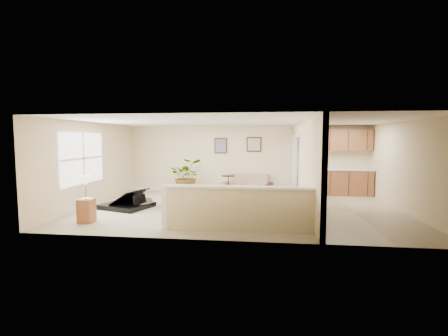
# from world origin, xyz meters

# --- Properties ---
(floor) EXTENTS (9.00, 9.00, 0.00)m
(floor) POSITION_xyz_m (0.00, 0.00, 0.00)
(floor) COLOR tan
(floor) RESTS_ON ground
(back_wall) EXTENTS (9.00, 0.04, 2.50)m
(back_wall) POSITION_xyz_m (0.00, 3.00, 1.25)
(back_wall) COLOR beige
(back_wall) RESTS_ON floor
(front_wall) EXTENTS (9.00, 0.04, 2.50)m
(front_wall) POSITION_xyz_m (0.00, -3.00, 1.25)
(front_wall) COLOR beige
(front_wall) RESTS_ON floor
(left_wall) EXTENTS (0.04, 6.00, 2.50)m
(left_wall) POSITION_xyz_m (-4.50, 0.00, 1.25)
(left_wall) COLOR beige
(left_wall) RESTS_ON floor
(right_wall) EXTENTS (0.04, 6.00, 2.50)m
(right_wall) POSITION_xyz_m (4.50, 0.00, 1.25)
(right_wall) COLOR beige
(right_wall) RESTS_ON floor
(ceiling) EXTENTS (9.00, 6.00, 0.04)m
(ceiling) POSITION_xyz_m (0.00, 0.00, 2.50)
(ceiling) COLOR white
(ceiling) RESTS_ON back_wall
(kitchen_vinyl) EXTENTS (2.70, 6.00, 0.01)m
(kitchen_vinyl) POSITION_xyz_m (3.15, 0.00, 0.00)
(kitchen_vinyl) COLOR tan
(kitchen_vinyl) RESTS_ON floor
(interior_partition) EXTENTS (0.18, 5.99, 2.50)m
(interior_partition) POSITION_xyz_m (1.80, 0.25, 1.22)
(interior_partition) COLOR beige
(interior_partition) RESTS_ON floor
(pony_half_wall) EXTENTS (3.42, 0.22, 1.00)m
(pony_half_wall) POSITION_xyz_m (0.08, -2.30, 0.52)
(pony_half_wall) COLOR beige
(pony_half_wall) RESTS_ON floor
(left_window) EXTENTS (0.05, 2.15, 1.45)m
(left_window) POSITION_xyz_m (-4.49, -0.50, 1.45)
(left_window) COLOR white
(left_window) RESTS_ON left_wall
(wall_art_left) EXTENTS (0.48, 0.04, 0.58)m
(wall_art_left) POSITION_xyz_m (-0.95, 2.97, 1.75)
(wall_art_left) COLOR #371F14
(wall_art_left) RESTS_ON back_wall
(wall_mirror) EXTENTS (0.55, 0.04, 0.55)m
(wall_mirror) POSITION_xyz_m (0.30, 2.97, 1.80)
(wall_mirror) COLOR #371F14
(wall_mirror) RESTS_ON back_wall
(kitchen_cabinets) EXTENTS (2.36, 0.65, 2.33)m
(kitchen_cabinets) POSITION_xyz_m (3.19, 2.73, 0.87)
(kitchen_cabinets) COLOR brown
(kitchen_cabinets) RESTS_ON floor
(piano) EXTENTS (1.79, 1.78, 1.23)m
(piano) POSITION_xyz_m (-3.32, -0.19, 0.51)
(piano) COLOR black
(piano) RESTS_ON floor
(piano_bench) EXTENTS (0.67, 0.90, 0.53)m
(piano_bench) POSITION_xyz_m (-1.92, -0.10, 0.27)
(piano_bench) COLOR black
(piano_bench) RESTS_ON floor
(loveseat) EXTENTS (1.80, 1.21, 0.93)m
(loveseat) POSITION_xyz_m (-0.02, 2.70, 0.35)
(loveseat) COLOR tan
(loveseat) RESTS_ON floor
(accent_table) EXTENTS (0.48, 0.48, 0.70)m
(accent_table) POSITION_xyz_m (-0.59, 2.31, 0.45)
(accent_table) COLOR black
(accent_table) RESTS_ON floor
(palm_plant) EXTENTS (1.38, 1.27, 1.30)m
(palm_plant) POSITION_xyz_m (-2.09, 2.25, 0.64)
(palm_plant) COLOR black
(palm_plant) RESTS_ON floor
(small_plant) EXTENTS (0.30, 0.30, 0.47)m
(small_plant) POSITION_xyz_m (0.92, 2.45, 0.20)
(small_plant) COLOR black
(small_plant) RESTS_ON floor
(lamp_stand) EXTENTS (0.34, 0.34, 1.13)m
(lamp_stand) POSITION_xyz_m (-3.54, -2.01, 0.48)
(lamp_stand) COLOR brown
(lamp_stand) RESTS_ON floor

